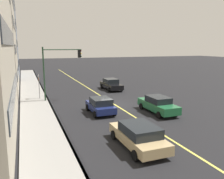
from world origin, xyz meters
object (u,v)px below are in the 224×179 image
Objects in this scene: car_green at (158,104)px; car_navy at (101,105)px; car_black at (111,84)px; car_tan at (138,135)px; street_sign_post at (39,85)px; traffic_light_mast at (58,64)px.

car_green reaches higher than car_navy.
car_green is 12.37m from car_black.
street_sign_post reaches higher than car_tan.
car_green is 11.67m from traffic_light_mast.
car_navy is 9.13m from street_sign_post.
car_green is 13.63m from street_sign_post.
traffic_light_mast is at bearing 118.71° from car_black.
traffic_light_mast is (8.08, 7.72, 3.33)m from car_green.
car_tan is at bearing 178.92° from car_navy.
traffic_light_mast reaches higher than car_tan.
car_tan is at bearing 139.52° from car_green.
car_green is 1.00× the size of car_black.
car_green is 1.00× the size of car_tan.
street_sign_post is at bearing 57.77° from traffic_light_mast.
street_sign_post is (15.43, 4.67, 0.98)m from car_tan.
car_navy is at bearing -1.08° from car_tan.
car_navy is at bearing 154.44° from car_black.
car_green is 0.79× the size of traffic_light_mast.
car_black is at bearing -61.29° from traffic_light_mast.
car_navy is at bearing -147.97° from street_sign_post.
car_black is 1.01× the size of car_tan.
traffic_light_mast is at bearing -122.23° from street_sign_post.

